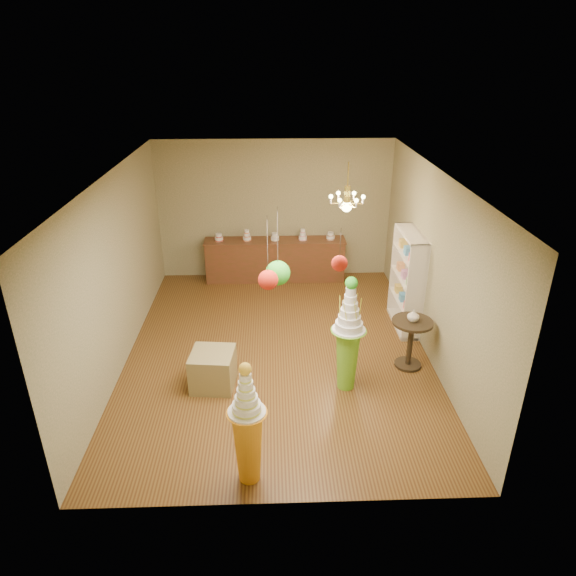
{
  "coord_description": "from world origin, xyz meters",
  "views": [
    {
      "loc": [
        -0.09,
        -7.47,
        4.68
      ],
      "look_at": [
        0.18,
        0.0,
        1.17
      ],
      "focal_mm": 32.0,
      "sensor_mm": 36.0,
      "label": 1
    }
  ],
  "objects_px": {
    "round_table": "(411,337)",
    "pedestal_green": "(348,345)",
    "pedestal_orange": "(248,436)",
    "sideboard": "(275,259)"
  },
  "relations": [
    {
      "from": "pedestal_orange",
      "to": "round_table",
      "type": "bearing_deg",
      "value": 42.8
    },
    {
      "from": "pedestal_orange",
      "to": "sideboard",
      "type": "xyz_separation_m",
      "value": [
        0.39,
        5.82,
        -0.15
      ]
    },
    {
      "from": "round_table",
      "to": "pedestal_green",
      "type": "bearing_deg",
      "value": -154.12
    },
    {
      "from": "pedestal_green",
      "to": "round_table",
      "type": "bearing_deg",
      "value": 25.88
    },
    {
      "from": "pedestal_green",
      "to": "round_table",
      "type": "relative_size",
      "value": 2.21
    },
    {
      "from": "pedestal_green",
      "to": "sideboard",
      "type": "relative_size",
      "value": 0.6
    },
    {
      "from": "pedestal_green",
      "to": "sideboard",
      "type": "height_order",
      "value": "pedestal_green"
    },
    {
      "from": "pedestal_green",
      "to": "pedestal_orange",
      "type": "bearing_deg",
      "value": -128.28
    },
    {
      "from": "pedestal_green",
      "to": "sideboard",
      "type": "bearing_deg",
      "value": 104.07
    },
    {
      "from": "pedestal_orange",
      "to": "sideboard",
      "type": "relative_size",
      "value": 0.53
    }
  ]
}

